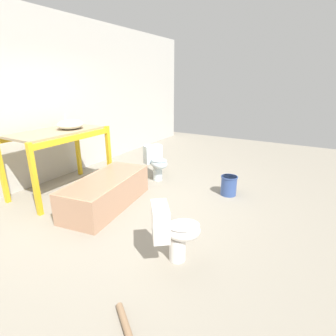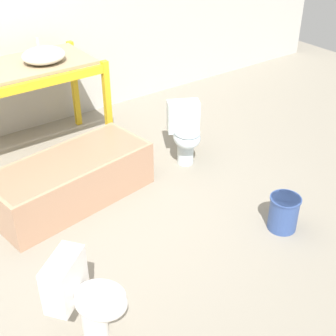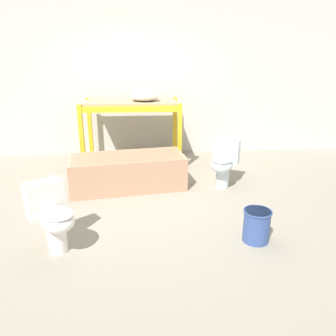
{
  "view_description": "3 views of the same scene",
  "coord_description": "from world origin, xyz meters",
  "px_view_note": "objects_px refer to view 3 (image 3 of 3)",
  "views": [
    {
      "loc": [
        -2.98,
        -2.54,
        1.96
      ],
      "look_at": [
        0.32,
        -0.63,
        0.67
      ],
      "focal_mm": 28.0,
      "sensor_mm": 36.0,
      "label": 1
    },
    {
      "loc": [
        -1.64,
        -3.51,
        2.88
      ],
      "look_at": [
        0.5,
        -0.55,
        0.57
      ],
      "focal_mm": 50.0,
      "sensor_mm": 36.0,
      "label": 2
    },
    {
      "loc": [
        0.15,
        -4.27,
        1.86
      ],
      "look_at": [
        0.4,
        -0.64,
        0.6
      ],
      "focal_mm": 35.0,
      "sensor_mm": 36.0,
      "label": 3
    }
  ],
  "objects_px": {
    "bathtub_main": "(128,169)",
    "bucket_white": "(257,225)",
    "toilet_near": "(224,161)",
    "toilet_far": "(53,214)",
    "sink_basin": "(145,96)"
  },
  "relations": [
    {
      "from": "bathtub_main",
      "to": "toilet_near",
      "type": "distance_m",
      "value": 1.41
    },
    {
      "from": "bathtub_main",
      "to": "toilet_far",
      "type": "distance_m",
      "value": 1.73
    },
    {
      "from": "bucket_white",
      "to": "sink_basin",
      "type": "bearing_deg",
      "value": 113.56
    },
    {
      "from": "bathtub_main",
      "to": "toilet_near",
      "type": "bearing_deg",
      "value": -11.26
    },
    {
      "from": "sink_basin",
      "to": "bathtub_main",
      "type": "height_order",
      "value": "sink_basin"
    },
    {
      "from": "toilet_far",
      "to": "bucket_white",
      "type": "distance_m",
      "value": 2.06
    },
    {
      "from": "sink_basin",
      "to": "bathtub_main",
      "type": "bearing_deg",
      "value": -105.33
    },
    {
      "from": "bathtub_main",
      "to": "bucket_white",
      "type": "bearing_deg",
      "value": -57.17
    },
    {
      "from": "sink_basin",
      "to": "toilet_near",
      "type": "xyz_separation_m",
      "value": [
        1.13,
        -1.07,
        -0.82
      ]
    },
    {
      "from": "sink_basin",
      "to": "bathtub_main",
      "type": "xyz_separation_m",
      "value": [
        -0.28,
        -1.0,
        -0.93
      ]
    },
    {
      "from": "toilet_near",
      "to": "sink_basin",
      "type": "bearing_deg",
      "value": 164.28
    },
    {
      "from": "toilet_far",
      "to": "bucket_white",
      "type": "xyz_separation_m",
      "value": [
        2.05,
        0.01,
        -0.21
      ]
    },
    {
      "from": "toilet_near",
      "to": "toilet_far",
      "type": "xyz_separation_m",
      "value": [
        -2.06,
        -1.53,
        0.0
      ]
    },
    {
      "from": "bathtub_main",
      "to": "toilet_far",
      "type": "xyz_separation_m",
      "value": [
        -0.65,
        -1.6,
        0.11
      ]
    },
    {
      "from": "toilet_far",
      "to": "bucket_white",
      "type": "height_order",
      "value": "toilet_far"
    }
  ]
}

